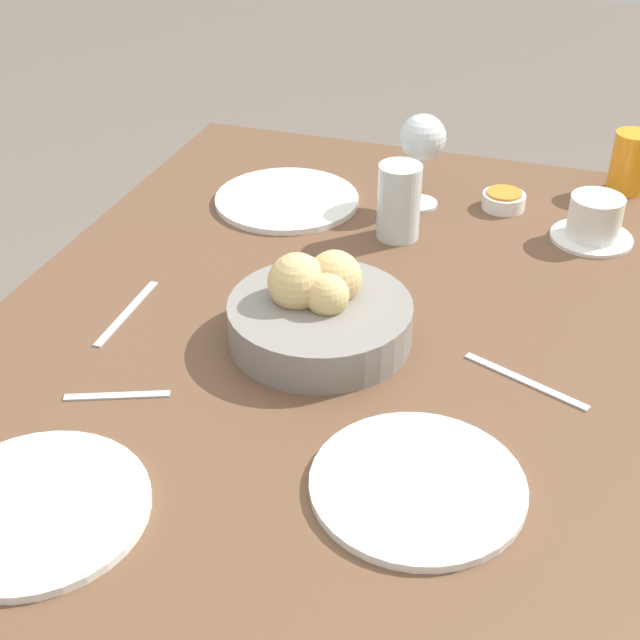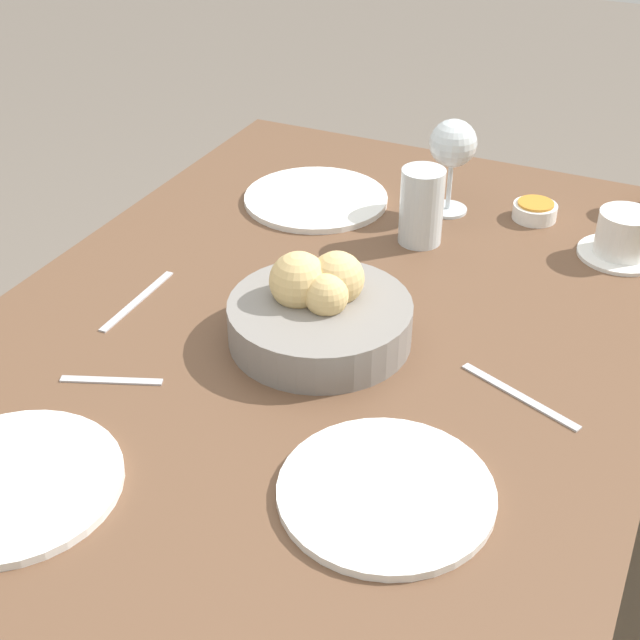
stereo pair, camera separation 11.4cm
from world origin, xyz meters
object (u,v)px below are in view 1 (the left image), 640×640
Objects in this scene: coffee_cup at (594,221)px; knife_silver at (525,381)px; bread_basket at (319,312)px; wine_glass at (422,141)px; plate_near_left at (287,200)px; spoon_coffee at (117,396)px; plate_far_center at (418,485)px; jam_bowl_honey at (504,200)px; juice_glass at (630,162)px; plate_near_right at (37,509)px; fork_silver at (127,313)px; water_tumbler at (399,202)px.

knife_silver is (0.40, -0.05, -0.03)m from coffee_cup.
wine_glass reaches higher than bread_basket.
spoon_coffee is at bearing -1.28° from plate_near_left.
plate_near_left is at bearing -153.96° from bread_basket.
plate_far_center is 3.21× the size of jam_bowl_honey.
plate_far_center is 0.84m from juice_glass.
plate_far_center is (-0.15, 0.36, 0.00)m from plate_near_right.
plate_far_center is at bearing 84.05° from spoon_coffee.
wine_glass is 2.20× the size of jam_bowl_honey.
bread_basket is at bearing 155.82° from plate_near_right.
plate_far_center is at bearing 31.35° from plate_near_left.
spoon_coffee is (0.61, -0.22, -0.11)m from wine_glass.
plate_near_left is 1.54× the size of wine_glass.
bread_basket reaches higher than plate_near_left.
bread_basket is 0.98× the size of plate_near_left.
jam_bowl_honey is at bearing 137.87° from fork_silver.
wine_glass is (-0.81, 0.21, 0.11)m from plate_near_right.
wine_glass is at bearing -76.44° from jam_bowl_honey.
bread_basket is 0.50m from coffee_cup.
spoon_coffee is (-0.04, -0.37, -0.00)m from plate_far_center.
coffee_cup is 0.80× the size of knife_silver.
plate_near_right is at bearing -16.24° from water_tumbler.
spoon_coffee is at bearing -23.63° from water_tumbler.
water_tumbler is 0.71× the size of fork_silver.
water_tumbler is (0.06, 0.20, 0.05)m from plate_near_left.
fork_silver is at bearing -54.52° from coffee_cup.
juice_glass reaches higher than jam_bowl_honey.
jam_bowl_honey is 0.65m from fork_silver.
water_tumbler is 0.99× the size of spoon_coffee.
fork_silver is at bearing -45.44° from juice_glass.
plate_far_center reaches higher than fork_silver.
water_tumbler reaches higher than jam_bowl_honey.
spoon_coffee is at bearing 24.89° from fork_silver.
plate_near_right is 1.11m from juice_glass.
jam_bowl_honey reaches higher than plate_near_right.
plate_near_left is at bearing -74.98° from jam_bowl_honey.
spoon_coffee is (0.19, -0.19, -0.04)m from bread_basket.
plate_near_left is 1.52× the size of knife_silver.
juice_glass is 0.95m from spoon_coffee.
fork_silver is at bearing -114.38° from plate_far_center.
juice_glass is at bearing 112.86° from plate_near_left.
spoon_coffee is at bearing -95.95° from plate_far_center.
jam_bowl_honey is at bearing -168.23° from knife_silver.
knife_silver is at bearing 49.98° from plate_near_left.
knife_silver is (-0.37, 0.44, -0.00)m from plate_near_right.
plate_near_left is 0.58m from knife_silver.
water_tumbler is at bearing -49.36° from juice_glass.
fork_silver is (0.03, -0.27, -0.04)m from bread_basket.
fork_silver is (0.42, -0.58, -0.03)m from coffee_cup.
jam_bowl_honey is (-0.09, 0.35, 0.01)m from plate_near_left.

